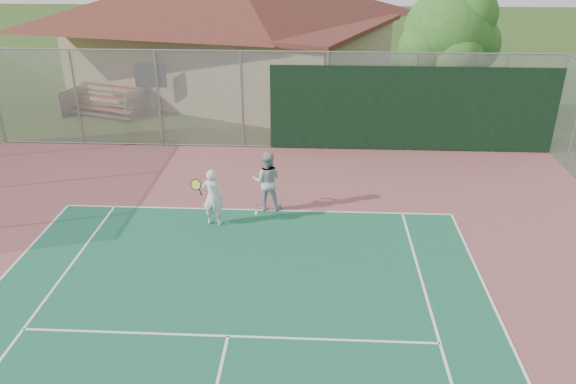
# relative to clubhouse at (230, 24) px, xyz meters

# --- Properties ---
(back_fence) EXTENTS (20.08, 0.11, 3.53)m
(back_fence) POSITION_rel_clubhouse_xyz_m (4.63, -8.02, -1.53)
(back_fence) COLOR gray
(back_fence) RESTS_ON ground
(clubhouse) EXTENTS (17.24, 14.65, 6.31)m
(clubhouse) POSITION_rel_clubhouse_xyz_m (0.00, 0.00, 0.00)
(clubhouse) COLOR tan
(clubhouse) RESTS_ON ground
(bleachers) EXTENTS (3.49, 2.64, 1.11)m
(bleachers) POSITION_rel_clubhouse_xyz_m (-4.93, -4.14, -2.61)
(bleachers) COLOR #9F3824
(bleachers) RESTS_ON ground
(tree) EXTENTS (3.95, 3.74, 5.51)m
(tree) POSITION_rel_clubhouse_xyz_m (9.08, -5.65, 0.42)
(tree) COLOR #312012
(tree) RESTS_ON ground
(player_white_front) EXTENTS (0.86, 0.66, 1.63)m
(player_white_front) POSITION_rel_clubhouse_xyz_m (1.46, -14.01, -2.39)
(player_white_front) COLOR silver
(player_white_front) RESTS_ON ground
(player_grey_back) EXTENTS (0.84, 0.66, 1.71)m
(player_grey_back) POSITION_rel_clubhouse_xyz_m (2.82, -12.97, -2.35)
(player_grey_back) COLOR #A8ABAD
(player_grey_back) RESTS_ON ground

